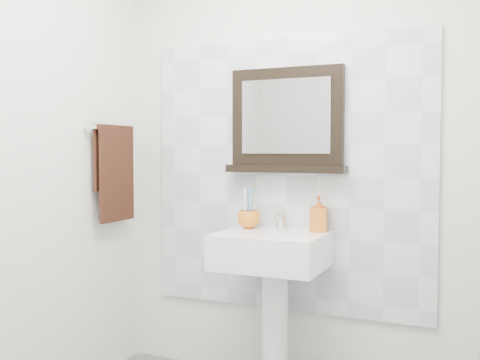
% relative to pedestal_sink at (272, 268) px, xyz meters
% --- Properties ---
extents(back_wall, '(2.00, 0.01, 2.50)m').
position_rel_pedestal_sink_xyz_m(back_wall, '(0.00, 0.23, 0.57)').
color(back_wall, silver).
rests_on(back_wall, ground).
extents(right_wall, '(0.01, 2.20, 2.50)m').
position_rel_pedestal_sink_xyz_m(right_wall, '(1.00, -0.87, 0.57)').
color(right_wall, silver).
rests_on(right_wall, ground).
extents(splashback, '(1.60, 0.02, 1.50)m').
position_rel_pedestal_sink_xyz_m(splashback, '(0.00, 0.21, 0.47)').
color(splashback, silver).
rests_on(splashback, back_wall).
extents(pedestal_sink, '(0.55, 0.44, 0.96)m').
position_rel_pedestal_sink_xyz_m(pedestal_sink, '(0.00, 0.00, 0.00)').
color(pedestal_sink, white).
rests_on(pedestal_sink, ground).
extents(toothbrush_cup, '(0.16, 0.16, 0.10)m').
position_rel_pedestal_sink_xyz_m(toothbrush_cup, '(-0.18, 0.11, 0.23)').
color(toothbrush_cup, orange).
rests_on(toothbrush_cup, pedestal_sink).
extents(toothbrushes, '(0.05, 0.04, 0.21)m').
position_rel_pedestal_sink_xyz_m(toothbrushes, '(-0.18, 0.11, 0.31)').
color(toothbrushes, white).
rests_on(toothbrushes, toothbrush_cup).
extents(soap_dispenser, '(0.10, 0.10, 0.19)m').
position_rel_pedestal_sink_xyz_m(soap_dispenser, '(0.21, 0.14, 0.28)').
color(soap_dispenser, '#BE3E16').
rests_on(soap_dispenser, pedestal_sink).
extents(framed_mirror, '(0.67, 0.11, 0.57)m').
position_rel_pedestal_sink_xyz_m(framed_mirror, '(0.01, 0.19, 0.76)').
color(framed_mirror, black).
rests_on(framed_mirror, back_wall).
extents(towel_bar, '(0.07, 0.40, 0.03)m').
position_rel_pedestal_sink_xyz_m(towel_bar, '(-0.94, -0.08, 0.74)').
color(towel_bar, silver).
rests_on(towel_bar, left_wall).
extents(hand_towel, '(0.06, 0.30, 0.55)m').
position_rel_pedestal_sink_xyz_m(hand_towel, '(-0.94, -0.08, 0.53)').
color(hand_towel, black).
rests_on(hand_towel, towel_bar).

